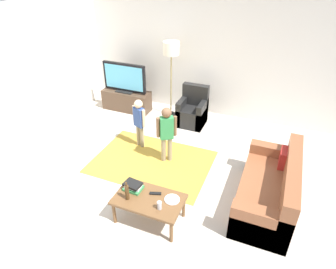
{
  "coord_description": "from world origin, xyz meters",
  "views": [
    {
      "loc": [
        1.7,
        -3.53,
        3.44
      ],
      "look_at": [
        0.0,
        0.6,
        0.65
      ],
      "focal_mm": 31.5,
      "sensor_mm": 36.0,
      "label": 1
    }
  ],
  "objects_px": {
    "couch": "(272,191)",
    "tv": "(124,78)",
    "child_near_tv": "(139,119)",
    "coffee_table": "(149,201)",
    "book_stack": "(133,186)",
    "soda_can": "(159,205)",
    "bottle": "(127,192)",
    "armchair": "(193,112)",
    "tv_remote": "(155,193)",
    "plate": "(172,199)",
    "child_center": "(167,130)",
    "tv_stand": "(127,101)",
    "floor_lamp": "(171,53)"
  },
  "relations": [
    {
      "from": "couch",
      "to": "child_center",
      "type": "relative_size",
      "value": 1.6
    },
    {
      "from": "coffee_table",
      "to": "floor_lamp",
      "type": "bearing_deg",
      "value": 106.45
    },
    {
      "from": "child_center",
      "to": "soda_can",
      "type": "xyz_separation_m",
      "value": [
        0.55,
        -1.58,
        -0.2
      ]
    },
    {
      "from": "child_near_tv",
      "to": "tv_remote",
      "type": "bearing_deg",
      "value": -56.13
    },
    {
      "from": "coffee_table",
      "to": "plate",
      "type": "xyz_separation_m",
      "value": [
        0.32,
        0.1,
        0.06
      ]
    },
    {
      "from": "tv_stand",
      "to": "floor_lamp",
      "type": "xyz_separation_m",
      "value": [
        1.14,
        0.15,
        1.3
      ]
    },
    {
      "from": "tv_stand",
      "to": "plate",
      "type": "xyz_separation_m",
      "value": [
        2.41,
        -2.97,
        0.18
      ]
    },
    {
      "from": "floor_lamp",
      "to": "coffee_table",
      "type": "xyz_separation_m",
      "value": [
        0.95,
        -3.22,
        -1.17
      ]
    },
    {
      "from": "coffee_table",
      "to": "bottle",
      "type": "distance_m",
      "value": 0.35
    },
    {
      "from": "couch",
      "to": "armchair",
      "type": "distance_m",
      "value": 2.82
    },
    {
      "from": "child_center",
      "to": "plate",
      "type": "height_order",
      "value": "child_center"
    },
    {
      "from": "child_near_tv",
      "to": "tv",
      "type": "bearing_deg",
      "value": 128.75
    },
    {
      "from": "armchair",
      "to": "couch",
      "type": "bearing_deg",
      "value": -46.02
    },
    {
      "from": "child_near_tv",
      "to": "coffee_table",
      "type": "bearing_deg",
      "value": -59.23
    },
    {
      "from": "child_near_tv",
      "to": "bottle",
      "type": "relative_size",
      "value": 3.41
    },
    {
      "from": "floor_lamp",
      "to": "soda_can",
      "type": "relative_size",
      "value": 14.83
    },
    {
      "from": "couch",
      "to": "child_near_tv",
      "type": "height_order",
      "value": "child_near_tv"
    },
    {
      "from": "book_stack",
      "to": "soda_can",
      "type": "relative_size",
      "value": 2.34
    },
    {
      "from": "tv",
      "to": "tv_remote",
      "type": "bearing_deg",
      "value": -53.85
    },
    {
      "from": "couch",
      "to": "tv_remote",
      "type": "relative_size",
      "value": 10.59
    },
    {
      "from": "child_center",
      "to": "coffee_table",
      "type": "distance_m",
      "value": 1.53
    },
    {
      "from": "book_stack",
      "to": "bottle",
      "type": "xyz_separation_m",
      "value": [
        0.02,
        -0.21,
        0.07
      ]
    },
    {
      "from": "child_near_tv",
      "to": "armchair",
      "type": "bearing_deg",
      "value": 61.91
    },
    {
      "from": "tv",
      "to": "book_stack",
      "type": "height_order",
      "value": "tv"
    },
    {
      "from": "couch",
      "to": "tv_remote",
      "type": "bearing_deg",
      "value": -150.94
    },
    {
      "from": "armchair",
      "to": "tv_remote",
      "type": "distance_m",
      "value": 2.94
    },
    {
      "from": "couch",
      "to": "child_center",
      "type": "distance_m",
      "value": 2.05
    },
    {
      "from": "soda_can",
      "to": "child_center",
      "type": "bearing_deg",
      "value": 109.23
    },
    {
      "from": "floor_lamp",
      "to": "book_stack",
      "type": "xyz_separation_m",
      "value": [
        0.65,
        -3.13,
        -1.07
      ]
    },
    {
      "from": "book_stack",
      "to": "soda_can",
      "type": "distance_m",
      "value": 0.56
    },
    {
      "from": "couch",
      "to": "tv",
      "type": "bearing_deg",
      "value": 151.13
    },
    {
      "from": "couch",
      "to": "soda_can",
      "type": "relative_size",
      "value": 15.0
    },
    {
      "from": "child_center",
      "to": "bottle",
      "type": "distance_m",
      "value": 1.59
    },
    {
      "from": "couch",
      "to": "child_center",
      "type": "height_order",
      "value": "child_center"
    },
    {
      "from": "coffee_table",
      "to": "book_stack",
      "type": "bearing_deg",
      "value": 163.16
    },
    {
      "from": "tv_stand",
      "to": "couch",
      "type": "xyz_separation_m",
      "value": [
        3.72,
        -2.07,
        0.05
      ]
    },
    {
      "from": "bottle",
      "to": "armchair",
      "type": "bearing_deg",
      "value": 90.93
    },
    {
      "from": "tv_remote",
      "to": "book_stack",
      "type": "bearing_deg",
      "value": 166.16
    },
    {
      "from": "coffee_table",
      "to": "soda_can",
      "type": "xyz_separation_m",
      "value": [
        0.22,
        -0.12,
        0.11
      ]
    },
    {
      "from": "tv",
      "to": "soda_can",
      "type": "distance_m",
      "value": 3.94
    },
    {
      "from": "coffee_table",
      "to": "tv",
      "type": "bearing_deg",
      "value": 124.43
    },
    {
      "from": "bottle",
      "to": "book_stack",
      "type": "bearing_deg",
      "value": 95.22
    },
    {
      "from": "soda_can",
      "to": "tv",
      "type": "bearing_deg",
      "value": 126.09
    },
    {
      "from": "child_center",
      "to": "coffee_table",
      "type": "xyz_separation_m",
      "value": [
        0.33,
        -1.46,
        -0.3
      ]
    },
    {
      "from": "floor_lamp",
      "to": "plate",
      "type": "distance_m",
      "value": 3.55
    },
    {
      "from": "tv",
      "to": "book_stack",
      "type": "bearing_deg",
      "value": -58.82
    },
    {
      "from": "couch",
      "to": "plate",
      "type": "distance_m",
      "value": 1.59
    },
    {
      "from": "tv_remote",
      "to": "soda_can",
      "type": "bearing_deg",
      "value": -73.35
    },
    {
      "from": "child_near_tv",
      "to": "plate",
      "type": "relative_size",
      "value": 4.7
    },
    {
      "from": "soda_can",
      "to": "plate",
      "type": "relative_size",
      "value": 0.55
    }
  ]
}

